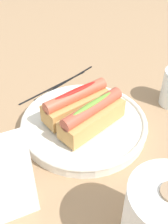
{
  "coord_description": "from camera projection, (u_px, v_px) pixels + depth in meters",
  "views": [
    {
      "loc": [
        0.17,
        0.41,
        0.42
      ],
      "look_at": [
        0.01,
        -0.02,
        0.05
      ],
      "focal_mm": 44.6,
      "sensor_mm": 36.0,
      "label": 1
    }
  ],
  "objects": [
    {
      "name": "ground_plane",
      "position": [
        93.0,
        132.0,
        0.61
      ],
      "size": [
        2.4,
        2.4,
        0.0
      ],
      "primitive_type": "plane",
      "color": "#9E7A56"
    },
    {
      "name": "serving_bowl",
      "position": [
        84.0,
        124.0,
        0.61
      ],
      "size": [
        0.27,
        0.27,
        0.03
      ],
      "color": "silver",
      "rests_on": "ground_plane"
    },
    {
      "name": "hotdog_front",
      "position": [
        76.0,
        103.0,
        0.6
      ],
      "size": [
        0.16,
        0.09,
        0.06
      ],
      "color": "tan",
      "rests_on": "serving_bowl"
    },
    {
      "name": "hotdog_back",
      "position": [
        92.0,
        116.0,
        0.56
      ],
      "size": [
        0.16,
        0.11,
        0.06
      ],
      "color": "tan",
      "rests_on": "serving_bowl"
    },
    {
      "name": "paper_towel_roll",
      "position": [
        164.0,
        220.0,
        0.38
      ],
      "size": [
        0.11,
        0.11,
        0.13
      ],
      "color": "white",
      "rests_on": "ground_plane"
    },
    {
      "name": "chopstick_near",
      "position": [
        54.0,
        86.0,
        0.74
      ],
      "size": [
        0.2,
        0.09,
        0.01
      ],
      "primitive_type": "cylinder",
      "rotation": [
        0.0,
        1.57,
        0.41
      ],
      "color": "black",
      "rests_on": "ground_plane"
    },
    {
      "name": "chopstick_far",
      "position": [
        64.0,
        82.0,
        0.75
      ],
      "size": [
        0.2,
        0.11,
        0.01
      ],
      "primitive_type": "cylinder",
      "rotation": [
        0.0,
        1.57,
        0.5
      ],
      "color": "black",
      "rests_on": "ground_plane"
    }
  ]
}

